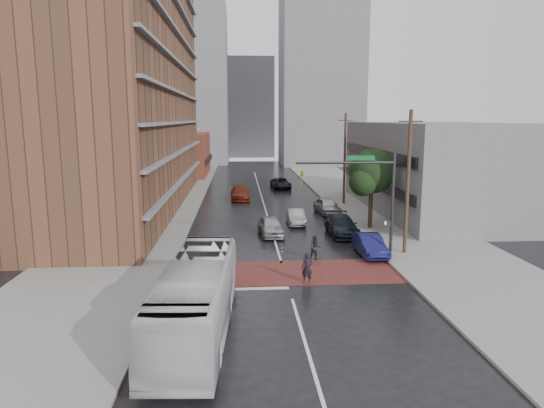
{
  "coord_description": "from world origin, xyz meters",
  "views": [
    {
      "loc": [
        -2.72,
        -28.15,
        9.39
      ],
      "look_at": [
        -0.44,
        5.14,
        3.5
      ],
      "focal_mm": 32.0,
      "sensor_mm": 36.0,
      "label": 1
    }
  ],
  "objects": [
    {
      "name": "car_parked_mid",
      "position": [
        5.61,
        10.0,
        0.78
      ],
      "size": [
        2.21,
        5.41,
        1.57
      ],
      "primitive_type": "imported",
      "rotation": [
        0.0,
        0.0,
        -0.0
      ],
      "color": "black",
      "rests_on": "ground"
    },
    {
      "name": "crosswalk",
      "position": [
        0.0,
        0.5,
        0.01
      ],
      "size": [
        14.0,
        5.0,
        0.02
      ],
      "primitive_type": "cube",
      "color": "maroon",
      "rests_on": "ground"
    },
    {
      "name": "storefront_west",
      "position": [
        -12.0,
        54.0,
        3.5
      ],
      "size": [
        8.0,
        16.0,
        7.0
      ],
      "primitive_type": "cube",
      "color": "brown",
      "rests_on": "ground"
    },
    {
      "name": "pedestrian_b",
      "position": [
        2.33,
        3.0,
        0.84
      ],
      "size": [
        0.89,
        0.74,
        1.68
      ],
      "primitive_type": "imported",
      "rotation": [
        0.0,
        0.0,
        0.13
      ],
      "color": "black",
      "rests_on": "ground"
    },
    {
      "name": "car_travel_c",
      "position": [
        -2.62,
        28.24,
        0.77
      ],
      "size": [
        2.34,
        5.39,
        1.54
      ],
      "primitive_type": "imported",
      "rotation": [
        0.0,
        0.0,
        0.03
      ],
      "color": "maroon",
      "rests_on": "ground"
    },
    {
      "name": "street_tree",
      "position": [
        8.52,
        12.03,
        4.73
      ],
      "size": [
        4.2,
        4.1,
        6.9
      ],
      "color": "#332319",
      "rests_on": "ground"
    },
    {
      "name": "car_parked_far",
      "position": [
        6.03,
        18.94,
        0.8
      ],
      "size": [
        2.51,
        4.94,
        1.61
      ],
      "primitive_type": "imported",
      "rotation": [
        0.0,
        0.0,
        0.13
      ],
      "color": "#B3B5BB",
      "rests_on": "ground"
    },
    {
      "name": "utility_pole_far",
      "position": [
        8.8,
        24.0,
        5.14
      ],
      "size": [
        1.6,
        0.26,
        10.0
      ],
      "color": "#473321",
      "rests_on": "ground"
    },
    {
      "name": "utility_pole_near",
      "position": [
        8.8,
        4.0,
        5.14
      ],
      "size": [
        1.6,
        0.26,
        10.0
      ],
      "color": "#473321",
      "rests_on": "ground"
    },
    {
      "name": "car_parked_near",
      "position": [
        6.3,
        4.0,
        0.73
      ],
      "size": [
        1.6,
        4.47,
        1.47
      ],
      "primitive_type": "imported",
      "rotation": [
        0.0,
        0.0,
        0.01
      ],
      "color": "#16164F",
      "rests_on": "ground"
    },
    {
      "name": "transit_bus",
      "position": [
        -4.66,
        -7.67,
        1.63
      ],
      "size": [
        3.43,
        11.84,
        3.26
      ],
      "primitive_type": "imported",
      "rotation": [
        0.0,
        0.0,
        -0.06
      ],
      "color": "silver",
      "rests_on": "ground"
    },
    {
      "name": "pedestrian_a",
      "position": [
        1.15,
        -1.5,
        0.9
      ],
      "size": [
        0.73,
        0.56,
        1.79
      ],
      "primitive_type": "imported",
      "rotation": [
        0.0,
        0.0,
        -0.22
      ],
      "color": "black",
      "rests_on": "ground"
    },
    {
      "name": "distant_tower_east",
      "position": [
        14.0,
        72.0,
        18.0
      ],
      "size": [
        16.0,
        14.0,
        36.0
      ],
      "primitive_type": "cube",
      "color": "slate",
      "rests_on": "ground"
    },
    {
      "name": "ground",
      "position": [
        0.0,
        0.0,
        0.0
      ],
      "size": [
        160.0,
        160.0,
        0.0
      ],
      "primitive_type": "plane",
      "color": "black",
      "rests_on": "ground"
    },
    {
      "name": "apartment_block",
      "position": [
        -14.0,
        24.0,
        14.0
      ],
      "size": [
        10.0,
        44.0,
        28.0
      ],
      "primitive_type": "cube",
      "color": "brown",
      "rests_on": "ground"
    },
    {
      "name": "building_east",
      "position": [
        16.5,
        20.0,
        4.5
      ],
      "size": [
        11.0,
        26.0,
        9.0
      ],
      "primitive_type": "cube",
      "color": "slate",
      "rests_on": "ground"
    },
    {
      "name": "sidewalk_east",
      "position": [
        11.5,
        25.0,
        0.07
      ],
      "size": [
        9.0,
        90.0,
        0.15
      ],
      "primitive_type": "cube",
      "color": "gray",
      "rests_on": "ground"
    },
    {
      "name": "suv_travel",
      "position": [
        2.92,
        36.82,
        0.72
      ],
      "size": [
        2.73,
        5.31,
        1.43
      ],
      "primitive_type": "imported",
      "rotation": [
        0.0,
        0.0,
        0.07
      ],
      "color": "black",
      "rests_on": "ground"
    },
    {
      "name": "car_travel_a",
      "position": [
        -0.2,
        10.21,
        0.77
      ],
      "size": [
        2.16,
        4.62,
        1.53
      ],
      "primitive_type": "imported",
      "rotation": [
        0.0,
        0.0,
        0.08
      ],
      "color": "#A6A9AE",
      "rests_on": "ground"
    },
    {
      "name": "distant_tower_center",
      "position": [
        0.0,
        95.0,
        12.0
      ],
      "size": [
        12.0,
        10.0,
        24.0
      ],
      "primitive_type": "cube",
      "color": "slate",
      "rests_on": "ground"
    },
    {
      "name": "sidewalk_west",
      "position": [
        -11.5,
        25.0,
        0.07
      ],
      "size": [
        9.0,
        90.0,
        0.15
      ],
      "primitive_type": "cube",
      "color": "gray",
      "rests_on": "ground"
    },
    {
      "name": "signal_mast",
      "position": [
        5.85,
        2.5,
        4.73
      ],
      "size": [
        6.5,
        0.3,
        7.2
      ],
      "color": "#2D2D33",
      "rests_on": "ground"
    },
    {
      "name": "car_travel_b",
      "position": [
        2.32,
        14.22,
        0.68
      ],
      "size": [
        1.49,
        4.15,
        1.36
      ],
      "primitive_type": "imported",
      "rotation": [
        0.0,
        0.0,
        0.01
      ],
      "color": "#A2A6AA",
      "rests_on": "ground"
    },
    {
      "name": "distant_tower_west",
      "position": [
        -14.0,
        78.0,
        16.0
      ],
      "size": [
        18.0,
        16.0,
        32.0
      ],
      "primitive_type": "cube",
      "color": "slate",
      "rests_on": "ground"
    }
  ]
}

